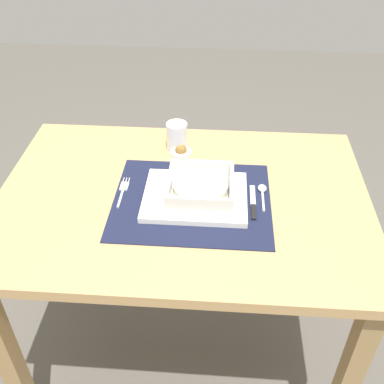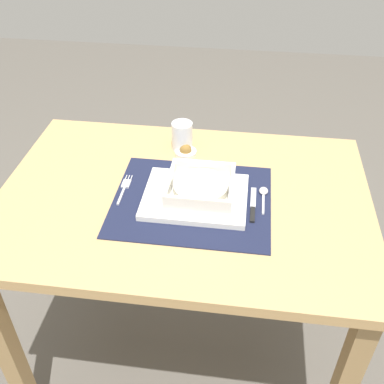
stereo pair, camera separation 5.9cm
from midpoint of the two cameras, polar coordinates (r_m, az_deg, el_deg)
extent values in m
plane|color=#59544C|center=(1.79, 0.19, -19.07)|extent=(6.00, 6.00, 0.00)
cube|color=tan|center=(1.25, 0.26, -0.93)|extent=(1.01, 0.70, 0.03)
cube|color=#A48252|center=(1.45, -20.59, -18.34)|extent=(0.05, 0.05, 0.70)
cube|color=#A48252|center=(1.80, -12.92, -2.75)|extent=(0.05, 0.05, 0.70)
cube|color=#A48252|center=(1.74, 16.59, -5.31)|extent=(0.05, 0.05, 0.70)
cube|color=#191E38|center=(1.22, 1.38, -1.08)|extent=(0.42, 0.35, 0.00)
cube|color=white|center=(1.21, 1.80, -0.62)|extent=(0.27, 0.21, 0.02)
cube|color=white|center=(1.20, 2.45, -0.20)|extent=(0.17, 0.17, 0.01)
cube|color=white|center=(1.20, -1.35, 1.11)|extent=(0.01, 0.17, 0.04)
cube|color=white|center=(1.19, 6.36, 0.48)|extent=(0.01, 0.17, 0.04)
cube|color=white|center=(1.13, 2.08, -1.67)|extent=(0.15, 0.01, 0.04)
cube|color=white|center=(1.25, 2.85, 3.01)|extent=(0.15, 0.01, 0.04)
cylinder|color=silver|center=(1.19, 2.48, 0.48)|extent=(0.14, 0.14, 0.03)
cube|color=silver|center=(1.24, -7.45, -0.50)|extent=(0.01, 0.07, 0.00)
cube|color=silver|center=(1.28, -6.88, 1.01)|extent=(0.02, 0.04, 0.00)
cylinder|color=silver|center=(1.30, -6.93, 1.76)|extent=(0.00, 0.02, 0.00)
cylinder|color=silver|center=(1.30, -6.60, 1.74)|extent=(0.00, 0.02, 0.00)
cylinder|color=silver|center=(1.30, -6.27, 1.71)|extent=(0.00, 0.02, 0.00)
cube|color=silver|center=(1.22, 10.22, -1.56)|extent=(0.01, 0.08, 0.00)
ellipsoid|color=silver|center=(1.26, 10.21, 0.12)|extent=(0.02, 0.03, 0.01)
cube|color=black|center=(1.18, 8.95, -2.82)|extent=(0.01, 0.06, 0.01)
cube|color=silver|center=(1.23, 8.99, -0.70)|extent=(0.01, 0.08, 0.00)
cylinder|color=white|center=(1.40, -0.02, 6.94)|extent=(0.06, 0.06, 0.09)
cylinder|color=maroon|center=(1.41, -0.02, 6.59)|extent=(0.05, 0.05, 0.07)
cylinder|color=white|center=(1.40, 0.42, 4.92)|extent=(0.07, 0.07, 0.01)
sphere|color=olive|center=(1.39, 0.42, 5.23)|extent=(0.04, 0.04, 0.04)
camera|label=1|loc=(0.03, -88.60, 1.10)|focal=42.91mm
camera|label=2|loc=(0.03, 91.40, -1.10)|focal=42.91mm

